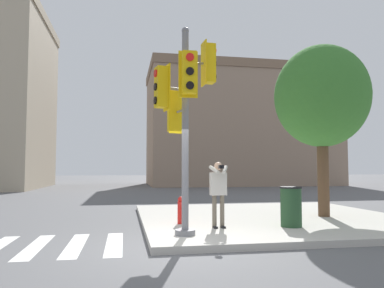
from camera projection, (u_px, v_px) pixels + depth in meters
name	position (u px, v px, depth m)	size (l,w,h in m)	color
ground_plane	(174.00, 249.00, 7.54)	(160.00, 160.00, 0.00)	#5B5B5E
sidewalk_corner	(271.00, 218.00, 11.60)	(8.00, 8.00, 0.15)	#BCB7AD
traffic_signal_pole	(184.00, 102.00, 8.42)	(1.45, 1.44, 4.70)	slate
person_photographer	(218.00, 188.00, 9.34)	(0.50, 0.53, 1.63)	black
street_tree	(321.00, 97.00, 11.70)	(2.90, 2.90, 5.33)	brown
fire_hydrant	(181.00, 210.00, 9.96)	(0.18, 0.24, 0.72)	red
trash_bin	(291.00, 207.00, 9.46)	(0.55, 0.55, 1.01)	#234728
building_right	(239.00, 127.00, 37.69)	(18.13, 9.72, 11.43)	gray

